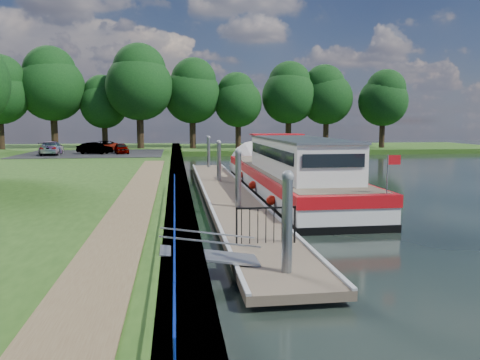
{
  "coord_description": "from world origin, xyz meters",
  "views": [
    {
      "loc": [
        -2.7,
        -11.49,
        4.14
      ],
      "look_at": [
        0.27,
        9.89,
        1.4
      ],
      "focal_mm": 35.0,
      "sensor_mm": 36.0,
      "label": 1
    }
  ],
  "objects": [
    {
      "name": "carpark",
      "position": [
        -11.0,
        38.0,
        0.81
      ],
      "size": [
        14.0,
        12.0,
        0.06
      ],
      "primitive_type": "cube",
      "color": "black",
      "rests_on": "riverbank"
    },
    {
      "name": "far_bank",
      "position": [
        12.0,
        52.0,
        0.3
      ],
      "size": [
        60.0,
        18.0,
        0.6
      ],
      "primitive_type": "cube",
      "color": "#234614",
      "rests_on": "ground"
    },
    {
      "name": "pontoon",
      "position": [
        0.0,
        13.0,
        0.18
      ],
      "size": [
        2.5,
        30.0,
        0.56
      ],
      "color": "brown",
      "rests_on": "ground"
    },
    {
      "name": "horizon_trees",
      "position": [
        -1.61,
        48.68,
        7.95
      ],
      "size": [
        54.38,
        10.03,
        12.87
      ],
      "color": "#332316",
      "rests_on": "ground"
    },
    {
      "name": "gangway",
      "position": [
        -1.85,
        0.5,
        0.63
      ],
      "size": [
        2.58,
        1.0,
        0.92
      ],
      "color": "#A5A8AD",
      "rests_on": "ground"
    },
    {
      "name": "footpath",
      "position": [
        -4.4,
        8.0,
        0.8
      ],
      "size": [
        1.6,
        40.0,
        0.05
      ],
      "primitive_type": "cube",
      "color": "brown",
      "rests_on": "riverbank"
    },
    {
      "name": "mooring_piles",
      "position": [
        0.0,
        13.0,
        1.28
      ],
      "size": [
        0.3,
        27.3,
        3.55
      ],
      "color": "gray",
      "rests_on": "ground"
    },
    {
      "name": "car_b",
      "position": [
        -10.67,
        37.0,
        1.41
      ],
      "size": [
        3.7,
        2.3,
        1.15
      ],
      "primitive_type": "imported",
      "rotation": [
        0.0,
        0.0,
        1.24
      ],
      "color": "#999999",
      "rests_on": "carpark"
    },
    {
      "name": "gate_panel",
      "position": [
        -0.0,
        2.2,
        1.15
      ],
      "size": [
        1.85,
        0.05,
        1.15
      ],
      "color": "black",
      "rests_on": "ground"
    },
    {
      "name": "ground",
      "position": [
        0.0,
        0.0,
        0.0
      ],
      "size": [
        160.0,
        160.0,
        0.0
      ],
      "primitive_type": "plane",
      "color": "black",
      "rests_on": "ground"
    },
    {
      "name": "car_a",
      "position": [
        -8.13,
        37.34,
        1.37
      ],
      "size": [
        1.91,
        3.34,
        1.07
      ],
      "primitive_type": "imported",
      "rotation": [
        0.0,
        0.0,
        0.22
      ],
      "color": "#999999",
      "rests_on": "carpark"
    },
    {
      "name": "car_c",
      "position": [
        -14.71,
        36.48,
        1.49
      ],
      "size": [
        2.22,
        4.67,
        1.32
      ],
      "primitive_type": "imported",
      "rotation": [
        0.0,
        0.0,
        3.23
      ],
      "color": "#999999",
      "rests_on": "carpark"
    },
    {
      "name": "car_d",
      "position": [
        -10.29,
        39.76,
        1.43
      ],
      "size": [
        3.22,
        4.67,
        1.19
      ],
      "primitive_type": "imported",
      "rotation": [
        0.0,
        0.0,
        -0.32
      ],
      "color": "#999999",
      "rests_on": "carpark"
    },
    {
      "name": "blue_fence",
      "position": [
        -2.75,
        3.0,
        1.31
      ],
      "size": [
        0.04,
        18.04,
        0.72
      ],
      "color": "#0C2DBF",
      "rests_on": "riverbank"
    },
    {
      "name": "barge",
      "position": [
        3.6,
        14.95,
        1.09
      ],
      "size": [
        4.36,
        21.15,
        4.78
      ],
      "color": "black",
      "rests_on": "ground"
    },
    {
      "name": "bank_edge",
      "position": [
        -2.55,
        15.0,
        0.39
      ],
      "size": [
        1.1,
        90.0,
        0.78
      ],
      "primitive_type": "cube",
      "color": "#473D2D",
      "rests_on": "ground"
    }
  ]
}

